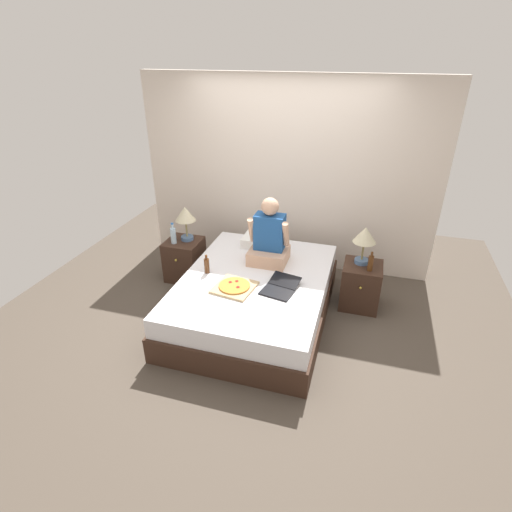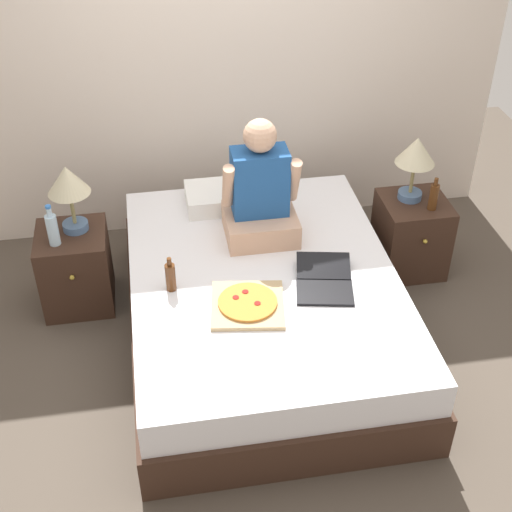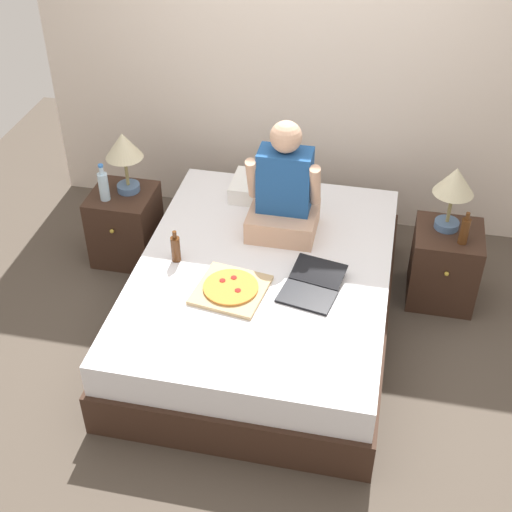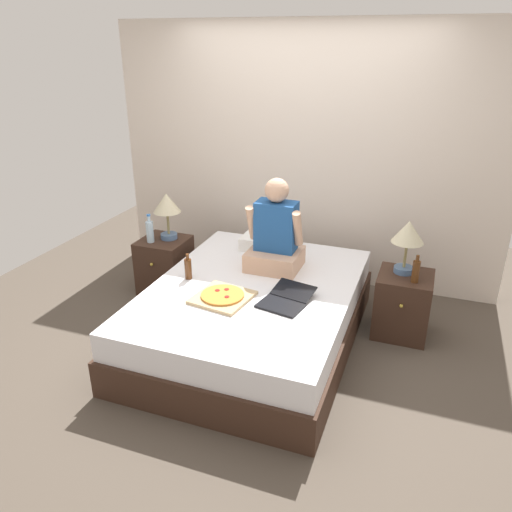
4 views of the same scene
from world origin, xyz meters
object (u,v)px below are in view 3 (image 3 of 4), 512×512
(nightstand_left, at_px, (125,225))
(beer_bottle_on_bed, at_px, (176,248))
(bed, at_px, (263,297))
(water_bottle, at_px, (104,185))
(nightstand_right, at_px, (444,265))
(person_seated, at_px, (284,193))
(lamp_on_right_nightstand, at_px, (454,185))
(beer_bottle, at_px, (465,230))
(laptop, at_px, (311,288))
(lamp_on_left_nightstand, at_px, (124,150))
(pizza_box, at_px, (231,289))

(nightstand_left, height_order, beer_bottle_on_bed, beer_bottle_on_bed)
(bed, height_order, water_bottle, water_bottle)
(nightstand_right, relative_size, person_seated, 0.69)
(lamp_on_right_nightstand, bearing_deg, bed, -151.25)
(water_bottle, height_order, person_seated, person_seated)
(person_seated, bearing_deg, nightstand_right, 7.57)
(bed, height_order, beer_bottle, beer_bottle)
(beer_bottle_on_bed, bearing_deg, water_bottle, 142.28)
(laptop, height_order, beer_bottle_on_bed, beer_bottle_on_bed)
(nightstand_left, xyz_separation_m, person_seated, (1.19, -0.14, 0.52))
(lamp_on_left_nightstand, relative_size, nightstand_right, 0.83)
(lamp_on_right_nightstand, bearing_deg, beer_bottle, -56.31)
(laptop, xyz_separation_m, pizza_box, (-0.46, -0.10, -0.00))
(bed, xyz_separation_m, person_seated, (0.05, 0.41, 0.54))
(beer_bottle, relative_size, pizza_box, 0.51)
(water_bottle, height_order, pizza_box, water_bottle)
(water_bottle, distance_m, pizza_box, 1.31)
(nightstand_left, bearing_deg, nightstand_right, 0.00)
(nightstand_left, distance_m, nightstand_right, 2.27)
(nightstand_left, distance_m, water_bottle, 0.40)
(nightstand_right, bearing_deg, lamp_on_left_nightstand, 178.71)
(lamp_on_left_nightstand, distance_m, lamp_on_right_nightstand, 2.20)
(nightstand_left, distance_m, lamp_on_right_nightstand, 2.32)
(beer_bottle, xyz_separation_m, pizza_box, (-1.35, -0.73, -0.11))
(beer_bottle_on_bed, bearing_deg, pizza_box, -29.12)
(nightstand_right, height_order, laptop, laptop)
(pizza_box, distance_m, beer_bottle_on_bed, 0.47)
(nightstand_left, distance_m, beer_bottle_on_bed, 0.91)
(pizza_box, bearing_deg, laptop, 12.53)
(nightstand_right, relative_size, beer_bottle_on_bed, 2.46)
(nightstand_left, distance_m, beer_bottle, 2.37)
(lamp_on_left_nightstand, bearing_deg, nightstand_left, -128.63)
(lamp_on_right_nightstand, bearing_deg, laptop, -135.08)
(lamp_on_left_nightstand, bearing_deg, beer_bottle, -3.73)
(lamp_on_left_nightstand, bearing_deg, nightstand_right, -1.29)
(nightstand_left, height_order, person_seated, person_seated)
(beer_bottle, height_order, person_seated, person_seated)
(bed, distance_m, pizza_box, 0.42)
(lamp_on_left_nightstand, bearing_deg, water_bottle, -130.60)
(person_seated, bearing_deg, water_bottle, 177.55)
(laptop, xyz_separation_m, beer_bottle_on_bed, (-0.87, 0.12, 0.07))
(person_seated, bearing_deg, nightstand_left, 173.07)
(lamp_on_right_nightstand, bearing_deg, pizza_box, -144.63)
(bed, bearing_deg, pizza_box, -116.81)
(beer_bottle, height_order, beer_bottle_on_bed, beer_bottle)
(lamp_on_right_nightstand, xyz_separation_m, beer_bottle, (0.10, -0.15, -0.23))
(nightstand_left, bearing_deg, lamp_on_right_nightstand, 1.28)
(lamp_on_right_nightstand, xyz_separation_m, pizza_box, (-1.25, -0.88, -0.34))
(lamp_on_left_nightstand, bearing_deg, person_seated, -9.62)
(nightstand_left, xyz_separation_m, beer_bottle, (2.34, -0.10, 0.37))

